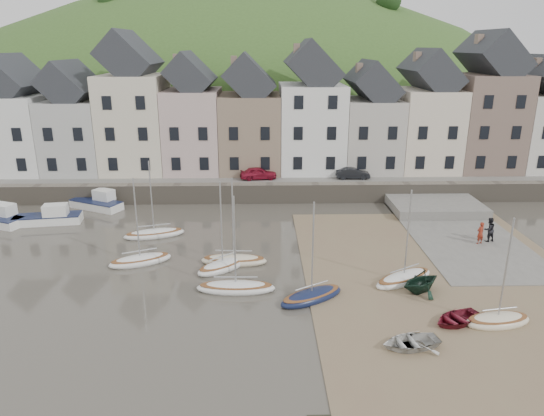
{
  "coord_description": "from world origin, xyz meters",
  "views": [
    {
      "loc": [
        -0.79,
        -28.46,
        14.36
      ],
      "look_at": [
        0.0,
        6.0,
        3.0
      ],
      "focal_mm": 32.73,
      "sensor_mm": 36.0,
      "label": 1
    }
  ],
  "objects_px": {
    "sailboat_0": "(154,233)",
    "rowboat_green": "(421,281)",
    "rowboat_white": "(410,342)",
    "person_dark": "(489,230)",
    "person_red": "(480,233)",
    "car_left": "(258,173)",
    "rowboat_red": "(457,318)",
    "car_right": "(353,173)"
  },
  "relations": [
    {
      "from": "sailboat_0",
      "to": "rowboat_green",
      "type": "xyz_separation_m",
      "value": [
        18.07,
        -9.7,
        0.53
      ]
    },
    {
      "from": "sailboat_0",
      "to": "rowboat_green",
      "type": "distance_m",
      "value": 20.52
    },
    {
      "from": "rowboat_white",
      "to": "person_dark",
      "type": "bearing_deg",
      "value": 132.75
    },
    {
      "from": "person_red",
      "to": "person_dark",
      "type": "bearing_deg",
      "value": -174.43
    },
    {
      "from": "rowboat_green",
      "to": "person_red",
      "type": "distance_m",
      "value": 10.05
    },
    {
      "from": "sailboat_0",
      "to": "person_red",
      "type": "height_order",
      "value": "sailboat_0"
    },
    {
      "from": "rowboat_green",
      "to": "car_left",
      "type": "distance_m",
      "value": 23.34
    },
    {
      "from": "rowboat_green",
      "to": "rowboat_red",
      "type": "bearing_deg",
      "value": -16.02
    },
    {
      "from": "sailboat_0",
      "to": "rowboat_green",
      "type": "bearing_deg",
      "value": -28.22
    },
    {
      "from": "car_left",
      "to": "sailboat_0",
      "type": "bearing_deg",
      "value": 137.93
    },
    {
      "from": "rowboat_green",
      "to": "rowboat_red",
      "type": "distance_m",
      "value": 3.75
    },
    {
      "from": "rowboat_green",
      "to": "rowboat_red",
      "type": "relative_size",
      "value": 0.95
    },
    {
      "from": "car_left",
      "to": "rowboat_white",
      "type": "bearing_deg",
      "value": -170.61
    },
    {
      "from": "rowboat_green",
      "to": "car_right",
      "type": "bearing_deg",
      "value": 151.48
    },
    {
      "from": "person_red",
      "to": "car_right",
      "type": "xyz_separation_m",
      "value": [
        -7.22,
        13.67,
        1.18
      ]
    },
    {
      "from": "rowboat_red",
      "to": "person_dark",
      "type": "relative_size",
      "value": 1.55
    },
    {
      "from": "person_red",
      "to": "rowboat_white",
      "type": "bearing_deg",
      "value": 32.85
    },
    {
      "from": "sailboat_0",
      "to": "person_dark",
      "type": "distance_m",
      "value": 25.78
    },
    {
      "from": "rowboat_white",
      "to": "car_right",
      "type": "xyz_separation_m",
      "value": [
        1.85,
        26.88,
        1.78
      ]
    },
    {
      "from": "rowboat_red",
      "to": "car_left",
      "type": "relative_size",
      "value": 0.8
    },
    {
      "from": "rowboat_green",
      "to": "car_right",
      "type": "height_order",
      "value": "car_right"
    },
    {
      "from": "rowboat_white",
      "to": "rowboat_green",
      "type": "xyz_separation_m",
      "value": [
        2.29,
        5.79,
        0.43
      ]
    },
    {
      "from": "sailboat_0",
      "to": "rowboat_white",
      "type": "distance_m",
      "value": 22.11
    },
    {
      "from": "car_right",
      "to": "person_dark",
      "type": "bearing_deg",
      "value": -146.81
    },
    {
      "from": "rowboat_red",
      "to": "car_right",
      "type": "xyz_separation_m",
      "value": [
        -1.32,
        24.71,
        1.79
      ]
    },
    {
      "from": "rowboat_white",
      "to": "rowboat_red",
      "type": "relative_size",
      "value": 1.02
    },
    {
      "from": "rowboat_white",
      "to": "person_red",
      "type": "bearing_deg",
      "value": 134.25
    },
    {
      "from": "sailboat_0",
      "to": "person_red",
      "type": "bearing_deg",
      "value": -5.24
    },
    {
      "from": "rowboat_green",
      "to": "person_red",
      "type": "height_order",
      "value": "person_red"
    },
    {
      "from": "person_dark",
      "to": "car_right",
      "type": "xyz_separation_m",
      "value": [
        -8.08,
        13.22,
        1.09
      ]
    },
    {
      "from": "rowboat_red",
      "to": "person_dark",
      "type": "distance_m",
      "value": 13.35
    },
    {
      "from": "sailboat_0",
      "to": "car_left",
      "type": "distance_m",
      "value": 14.16
    },
    {
      "from": "car_left",
      "to": "car_right",
      "type": "relative_size",
      "value": 1.09
    },
    {
      "from": "car_right",
      "to": "rowboat_green",
      "type": "bearing_deg",
      "value": -177.04
    },
    {
      "from": "rowboat_red",
      "to": "car_left",
      "type": "distance_m",
      "value": 27.02
    },
    {
      "from": "rowboat_red",
      "to": "person_red",
      "type": "distance_m",
      "value": 12.53
    },
    {
      "from": "rowboat_red",
      "to": "car_right",
      "type": "bearing_deg",
      "value": 157.07
    },
    {
      "from": "sailboat_0",
      "to": "person_dark",
      "type": "relative_size",
      "value": 3.35
    },
    {
      "from": "person_dark",
      "to": "car_left",
      "type": "distance_m",
      "value": 21.99
    },
    {
      "from": "rowboat_white",
      "to": "car_right",
      "type": "height_order",
      "value": "car_right"
    },
    {
      "from": "person_red",
      "to": "person_dark",
      "type": "relative_size",
      "value": 0.9
    },
    {
      "from": "rowboat_white",
      "to": "car_left",
      "type": "distance_m",
      "value": 28.0
    }
  ]
}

